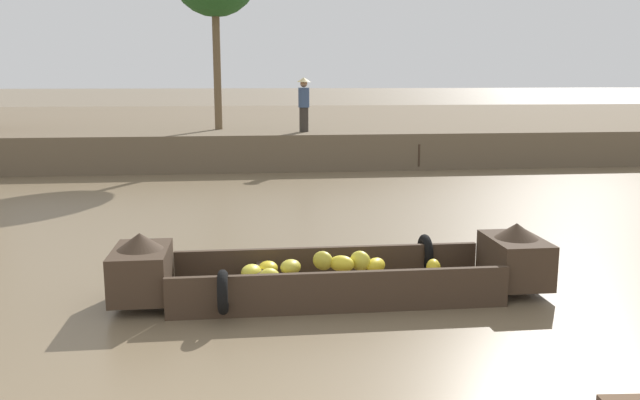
{
  "coord_description": "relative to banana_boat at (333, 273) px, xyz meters",
  "views": [
    {
      "loc": [
        0.08,
        -3.57,
        2.77
      ],
      "look_at": [
        1.26,
        6.53,
        0.86
      ],
      "focal_mm": 36.82,
      "sensor_mm": 36.0,
      "label": 1
    }
  ],
  "objects": [
    {
      "name": "vendor_person",
      "position": [
        0.78,
        12.33,
        1.71
      ],
      "size": [
        0.44,
        0.44,
        1.66
      ],
      "color": "#332D28",
      "rests_on": "riverbank_strip"
    },
    {
      "name": "banana_boat",
      "position": [
        0.0,
        0.0,
        0.0
      ],
      "size": [
        5.46,
        1.92,
        0.91
      ],
      "color": "#3D2D21",
      "rests_on": "ground"
    },
    {
      "name": "ground_plane",
      "position": [
        -1.17,
        5.62,
        -0.31
      ],
      "size": [
        300.0,
        300.0,
        0.0
      ],
      "primitive_type": "plane",
      "color": "#726047"
    },
    {
      "name": "fishing_skiff_distant",
      "position": [
        6.34,
        12.62,
        0.04
      ],
      "size": [
        5.12,
        2.99,
        0.99
      ],
      "color": "#3D2D21",
      "rests_on": "ground"
    },
    {
      "name": "riverbank_strip",
      "position": [
        -1.17,
        21.15,
        0.23
      ],
      "size": [
        160.0,
        20.0,
        1.1
      ],
      "primitive_type": "cube",
      "color": "brown",
      "rests_on": "ground"
    }
  ]
}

